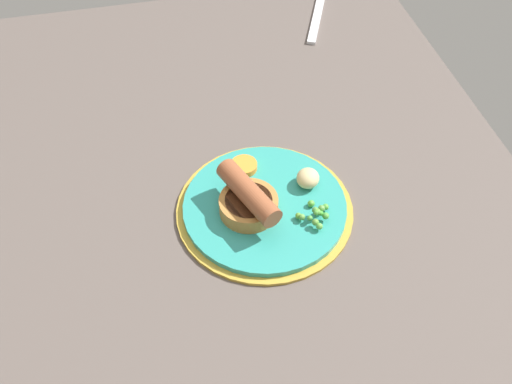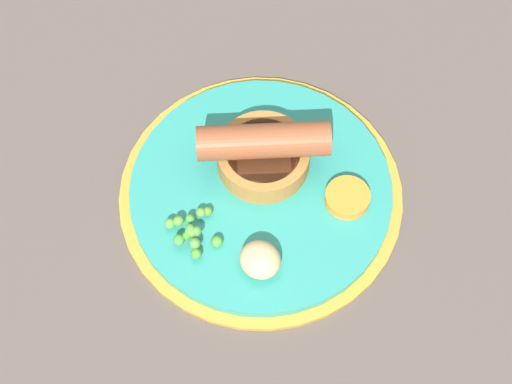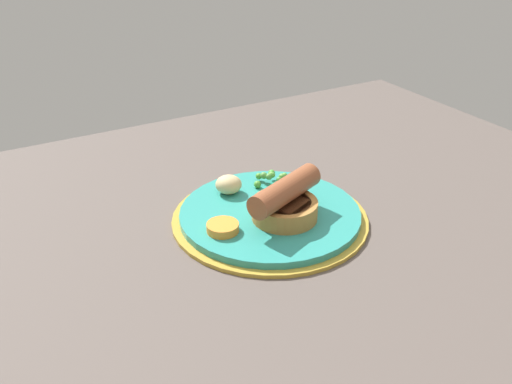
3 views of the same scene
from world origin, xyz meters
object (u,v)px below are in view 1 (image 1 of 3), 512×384
pea_pile (316,213)px  dinner_plate (265,208)px  sausage_pudding (249,200)px  potato_chunk_0 (308,178)px  fork (317,17)px  carrot_slice_1 (244,166)px

pea_pile → dinner_plate: bearing=57.8°
sausage_pudding → potato_chunk_0: (2.94, -9.17, -0.97)cm
fork → sausage_pudding: bearing=176.3°
dinner_plate → fork: dinner_plate is taller
dinner_plate → carrot_slice_1: carrot_slice_1 is taller
pea_pile → fork: (48.83, -15.04, -2.07)cm
pea_pile → potato_chunk_0: bearing=-6.2°
pea_pile → fork: bearing=-17.1°
carrot_slice_1 → fork: (37.70, -22.52, -1.60)cm
sausage_pudding → fork: size_ratio=0.63×
sausage_pudding → potato_chunk_0: size_ratio=3.28×
potato_chunk_0 → fork: size_ratio=0.19×
sausage_pudding → potato_chunk_0: bearing=-94.7°
potato_chunk_0 → fork: bearing=-18.6°
dinner_plate → carrot_slice_1: size_ratio=6.42×
pea_pile → potato_chunk_0: 6.19cm
dinner_plate → sausage_pudding: bearing=104.7°
carrot_slice_1 → fork: carrot_slice_1 is taller
fork → dinner_plate: bearing=178.5°
dinner_plate → pea_pile: (-3.84, -6.10, 1.81)cm
potato_chunk_0 → carrot_slice_1: 9.57cm
sausage_pudding → carrot_slice_1: bearing=-29.8°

